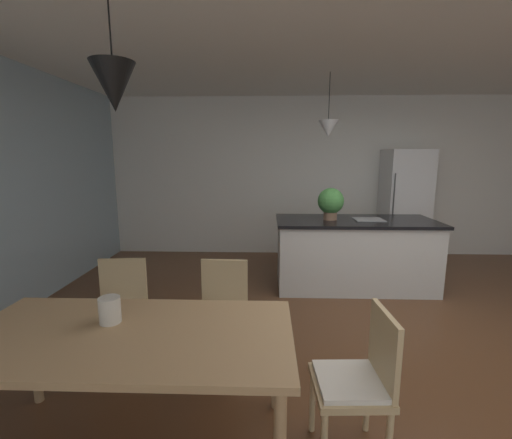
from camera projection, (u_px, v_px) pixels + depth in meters
ground_plane at (419, 355)px, 3.03m from camera, size 10.00×8.40×0.04m
ceiling_slab at (451, 10)px, 2.54m from camera, size 10.00×8.40×0.12m
wall_back_kitchen at (345, 177)px, 6.00m from camera, size 10.00×0.12×2.70m
dining_table at (129, 343)px, 1.93m from camera, size 1.82×0.89×0.74m
chair_far_right at (222, 312)px, 2.75m from camera, size 0.42×0.42×0.87m
chair_kitchen_end at (359, 379)px, 1.92m from camera, size 0.42×0.42×0.87m
chair_far_left at (120, 311)px, 2.78m from camera, size 0.44×0.44×0.87m
kitchen_island at (354, 253)px, 4.51m from camera, size 2.03×0.90×0.91m
refrigerator at (404, 206)px, 5.65m from camera, size 0.67×0.67×1.82m
pendant_over_table at (114, 87)px, 1.65m from camera, size 0.21×0.21×0.79m
pendant_over_island_main at (328, 128)px, 4.25m from camera, size 0.25×0.25×0.76m
potted_plant_on_island at (331, 202)px, 4.41m from camera, size 0.33×0.33×0.41m
vase_on_dining_table at (110, 310)px, 2.01m from camera, size 0.12×0.12×0.15m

